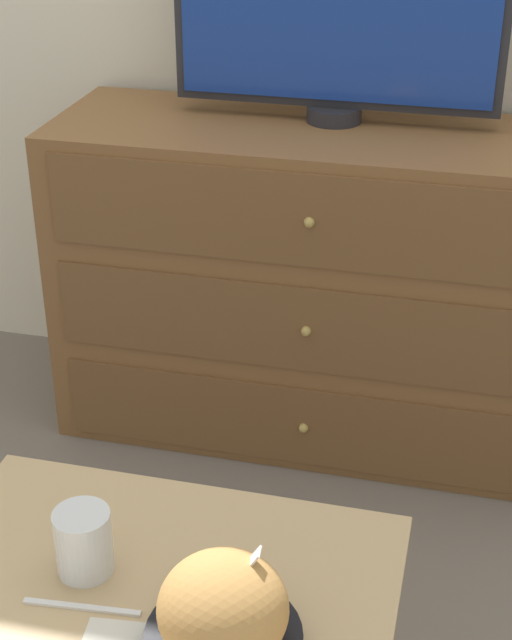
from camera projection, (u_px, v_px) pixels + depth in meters
ground_plane at (324, 372)px, 2.84m from camera, size 12.00×12.00×0.00m
dresser at (324, 288)px, 2.43m from camera, size 1.30×0.46×0.81m
tv at (339, 4)px, 2.17m from camera, size 0.76×0.13×0.51m
coffee_table at (149, 632)px, 1.50m from camera, size 0.74×0.57×0.42m
takeout_bowl at (223, 616)px, 1.36m from camera, size 0.22×0.22×0.16m
drink_cup at (84, 545)px, 1.50m from camera, size 0.09×0.09×0.11m
knife at (82, 607)px, 1.45m from camera, size 0.18×0.03×0.01m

